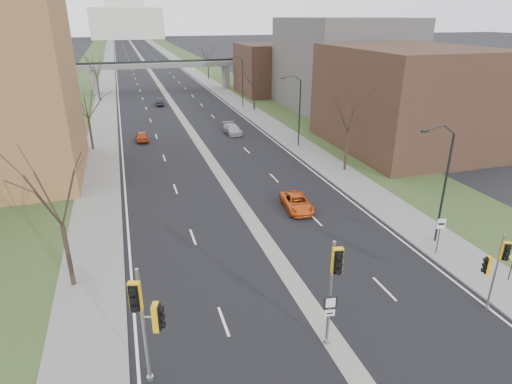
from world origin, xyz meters
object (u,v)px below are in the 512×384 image
signal_pole_right (496,263)px  car_right_mid (232,129)px  car_left_far (159,102)px  car_right_near (297,202)px  signal_pole_median (334,279)px  speed_limit_sign (440,230)px  car_left_near (142,136)px  signal_pole_left (146,314)px

signal_pole_right → car_right_mid: (-3.93, 41.78, -2.43)m
car_left_far → car_right_near: (6.74, -49.75, 0.00)m
signal_pole_median → speed_limit_sign: bearing=37.5°
speed_limit_sign → car_right_mid: 36.32m
signal_pole_right → car_right_mid: signal_pole_right is taller
speed_limit_sign → car_left_near: bearing=131.3°
signal_pole_median → car_right_near: bearing=82.5°
signal_pole_left → car_left_far: signal_pole_left is taller
signal_pole_left → car_right_near: (13.28, 15.51, -3.24)m
car_left_far → car_right_near: 50.20m
signal_pole_median → signal_pole_left: bearing=-172.5°
car_right_near → car_right_mid: car_right_mid is taller
speed_limit_sign → car_right_mid: bearing=113.7°
signal_pole_right → car_right_near: bearing=130.8°
car_left_near → car_right_near: (11.27, -26.04, -0.02)m
speed_limit_sign → car_right_mid: speed_limit_sign is taller
signal_pole_left → car_left_far: 65.66m
signal_pole_left → signal_pole_median: signal_pole_left is taller
signal_pole_right → car_left_far: bearing=123.5°
car_left_near → car_left_far: bearing=-101.5°
signal_pole_right → speed_limit_sign: signal_pole_right is taller
signal_pole_median → car_right_near: (4.77, 15.79, -3.45)m
signal_pole_left → signal_pole_median: bearing=16.0°
car_right_mid → car_left_near: bearing=177.4°
car_right_near → car_right_mid: bearing=94.0°
signal_pole_right → car_left_near: (-16.20, 41.78, -2.44)m
signal_pole_right → car_left_near: size_ratio=1.23×
car_left_near → speed_limit_sign: bearing=115.4°
car_left_near → car_right_near: car_left_near is taller
car_right_mid → signal_pole_left: bearing=-111.5°
car_left_near → car_right_mid: bearing=179.3°
car_left_near → signal_pole_right: bearing=110.5°
signal_pole_left → car_right_near: 20.68m
signal_pole_left → signal_pole_right: size_ratio=1.25×
signal_pole_right → car_right_mid: 42.03m
signal_pole_median → car_right_near: signal_pole_median is taller
signal_pole_median → speed_limit_sign: (11.09, 5.91, -2.14)m
signal_pole_left → car_right_near: bearing=67.2°
speed_limit_sign → signal_pole_left: bearing=-148.7°
signal_pole_median → speed_limit_sign: 12.75m
signal_pole_left → signal_pole_right: 18.22m
speed_limit_sign → car_left_far: bearing=117.6°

